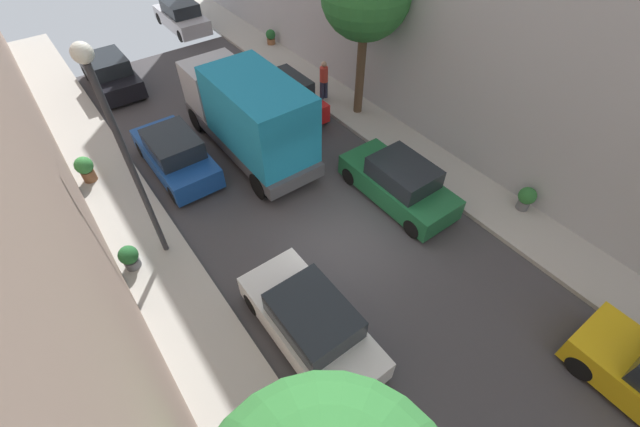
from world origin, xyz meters
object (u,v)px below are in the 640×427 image
Objects in this scene: parked_car_right_2 at (399,183)px; parked_car_right_3 at (285,95)px; parked_car_left_3 at (175,154)px; parked_car_right_4 at (182,17)px; pedestrian at (324,79)px; potted_plant_4 at (271,36)px; potted_plant_0 at (527,198)px; parked_car_left_4 at (110,74)px; delivery_truck at (248,114)px; potted_plant_5 at (85,168)px; parked_car_left_2 at (311,323)px; potted_plant_3 at (129,257)px; lamp_post at (119,138)px.

parked_car_right_2 is 6.97m from parked_car_right_3.
parked_car_right_2 is (5.40, -5.94, 0.00)m from parked_car_left_3.
parked_car_left_3 is 13.02m from parked_car_right_4.
pedestrian reaches higher than potted_plant_4.
parked_car_right_3 is at bearing -90.00° from parked_car_right_4.
potted_plant_0 is 1.11× the size of potted_plant_4.
parked_car_left_4 is (0.00, 7.47, 0.00)m from parked_car_left_3.
parked_car_right_2 is at bearing -105.37° from pedestrian.
delivery_truck is at bearing -16.76° from parked_car_left_3.
parked_car_right_4 reaches higher than potted_plant_5.
parked_car_left_3 and parked_car_right_2 have the same top height.
parked_car_left_2 and parked_car_right_4 have the same top height.
delivery_truck is at bearing -19.91° from potted_plant_5.
parked_car_left_4 reaches higher than potted_plant_4.
parked_car_right_2 is 8.67m from potted_plant_3.
potted_plant_3 is (-11.23, 5.39, -0.06)m from potted_plant_0.
parked_car_left_4 is 2.44× the size of pedestrian.
parked_car_right_3 is 2.44× the size of pedestrian.
delivery_truck is at bearing 70.38° from parked_car_left_2.
potted_plant_3 is 4.69m from potted_plant_5.
pedestrian is at bearing 5.08° from parked_car_left_3.
parked_car_left_2 is 11.56m from pedestrian.
parked_car_left_3 is 8.02m from parked_car_right_2.
pedestrian is 2.03× the size of potted_plant_0.
pedestrian reaches higher than parked_car_left_3.
parked_car_right_3 is (5.40, 9.43, 0.00)m from parked_car_left_2.
parked_car_right_4 reaches higher than potted_plant_3.
pedestrian is at bearing 17.88° from delivery_truck.
potted_plant_3 is at bearing 154.37° from potted_plant_0.
lamp_post is at bearing 2.85° from potted_plant_3.
parked_car_left_2 is 5.93m from parked_car_right_2.
delivery_truck is (2.70, 7.57, 1.07)m from parked_car_left_2.
pedestrian is 10.06m from potted_plant_5.
parked_car_right_3 and parked_car_right_4 have the same top height.
parked_car_right_4 is 2.44× the size of pedestrian.
potted_plant_5 is at bearing 101.34° from lamp_post.
parked_car_right_4 reaches higher than potted_plant_4.
delivery_truck is at bearing -71.95° from parked_car_left_4.
parked_car_left_2 is 8.11m from delivery_truck.
potted_plant_0 is at bearing -45.31° from parked_car_right_2.
parked_car_left_2 is 1.00× the size of parked_car_left_3.
lamp_post is (-1.90, -3.44, 3.53)m from parked_car_left_3.
parked_car_right_3 is at bearing -49.98° from parked_car_left_4.
potted_plant_0 is 12.13m from lamp_post.
parked_car_left_3 is (0.00, 8.39, 0.00)m from parked_car_left_2.
parked_car_left_3 is at bearing -114.50° from parked_car_right_4.
parked_car_right_2 is 5.89m from delivery_truck.
parked_car_left_3 is 5.35× the size of potted_plant_3.
parked_car_right_4 is 0.64× the size of delivery_truck.
potted_plant_4 is at bearing 45.26° from lamp_post.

